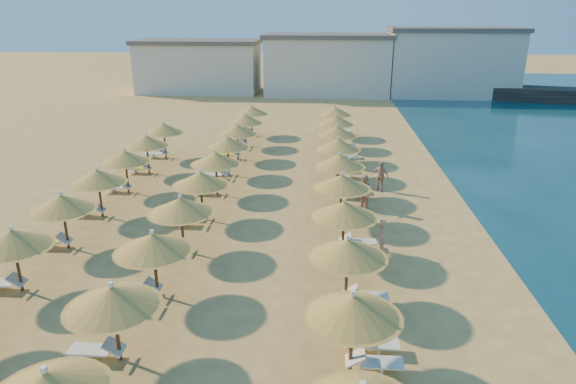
# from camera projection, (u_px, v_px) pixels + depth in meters

# --- Properties ---
(ground) EXTENTS (220.00, 220.00, 0.00)m
(ground) POSITION_uv_depth(u_px,v_px,m) (274.00, 249.00, 22.74)
(ground) COLOR tan
(ground) RESTS_ON ground
(jetty) EXTENTS (30.05, 11.32, 1.50)m
(jetty) POSITION_uv_depth(u_px,v_px,m) (532.00, 94.00, 60.22)
(jetty) COLOR black
(jetty) RESTS_ON ground
(hotel_blocks) EXTENTS (47.11, 9.76, 8.10)m
(hotel_blocks) POSITION_uv_depth(u_px,v_px,m) (333.00, 64.00, 63.99)
(hotel_blocks) COLOR beige
(hotel_blocks) RESTS_ON ground
(parasol_row_east) EXTENTS (2.90, 39.97, 2.66)m
(parasol_row_east) POSITION_uv_depth(u_px,v_px,m) (341.00, 183.00, 24.86)
(parasol_row_east) COLOR brown
(parasol_row_east) RESTS_ON ground
(parasol_row_west) EXTENTS (2.90, 39.97, 2.66)m
(parasol_row_west) POSITION_uv_depth(u_px,v_px,m) (201.00, 180.00, 25.31)
(parasol_row_west) COLOR brown
(parasol_row_west) RESTS_ON ground
(parasol_row_inland) EXTENTS (2.90, 25.14, 2.66)m
(parasol_row_inland) POSITION_uv_depth(u_px,v_px,m) (98.00, 177.00, 25.66)
(parasol_row_inland) COLOR brown
(parasol_row_inland) RESTS_ON ground
(loungers) EXTENTS (15.24, 38.57, 0.66)m
(loungers) POSITION_uv_depth(u_px,v_px,m) (240.00, 214.00, 25.73)
(loungers) COLOR white
(loungers) RESTS_ON ground
(beachgoer_a) EXTENTS (0.40, 0.58, 1.54)m
(beachgoer_a) POSITION_uv_depth(u_px,v_px,m) (381.00, 236.00, 22.22)
(beachgoer_a) COLOR tan
(beachgoer_a) RESTS_ON ground
(beachgoer_c) EXTENTS (1.13, 0.92, 1.80)m
(beachgoer_c) POSITION_uv_depth(u_px,v_px,m) (380.00, 176.00, 29.86)
(beachgoer_c) COLOR tan
(beachgoer_c) RESTS_ON ground
(beachgoer_b) EXTENTS (1.15, 1.19, 1.92)m
(beachgoer_b) POSITION_uv_depth(u_px,v_px,m) (364.00, 193.00, 26.92)
(beachgoer_b) COLOR tan
(beachgoer_b) RESTS_ON ground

